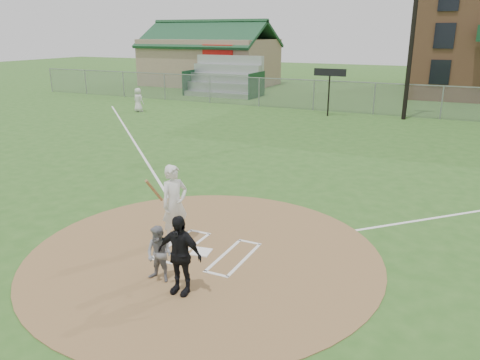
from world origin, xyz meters
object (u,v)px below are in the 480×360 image
at_px(ondeck_player, 138,100).
at_px(batter_at_plate, 174,204).
at_px(home_plate, 201,252).
at_px(catcher, 159,254).
at_px(umpire, 179,255).

xyz_separation_m(ondeck_player, batter_at_plate, (13.29, -16.07, 0.24)).
relative_size(home_plate, batter_at_plate, 0.22).
relative_size(home_plate, catcher, 0.36).
bearing_deg(ondeck_player, batter_at_plate, 136.15).
bearing_deg(home_plate, umpire, -73.43).
xyz_separation_m(home_plate, umpire, (0.51, -1.72, 0.82)).
height_order(home_plate, umpire, umpire).
bearing_deg(catcher, ondeck_player, 128.36).
height_order(home_plate, ondeck_player, ondeck_player).
relative_size(home_plate, ondeck_player, 0.28).
bearing_deg(home_plate, batter_at_plate, 161.70).
distance_m(home_plate, batter_at_plate, 1.37).
relative_size(catcher, ondeck_player, 0.79).
relative_size(home_plate, umpire, 0.26).
distance_m(home_plate, umpire, 1.97).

